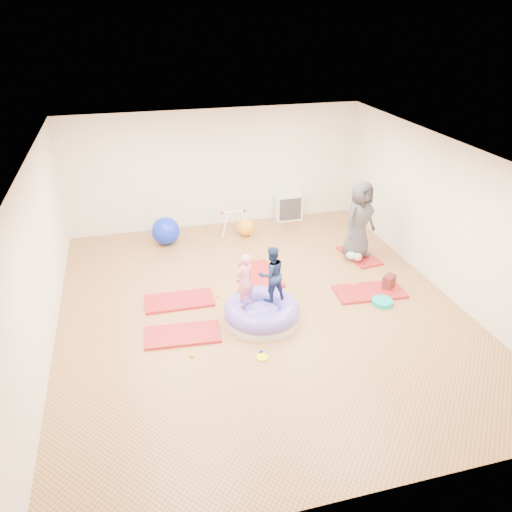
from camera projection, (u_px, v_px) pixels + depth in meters
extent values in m
cube|color=#B98343|center=(260.00, 308.00, 8.98)|extent=(7.00, 8.00, 0.01)
cube|color=white|center=(261.00, 155.00, 7.72)|extent=(7.00, 8.00, 0.01)
cube|color=white|center=(216.00, 169.00, 11.80)|extent=(7.00, 0.01, 2.80)
cube|color=white|center=(369.00, 402.00, 4.91)|extent=(7.00, 0.01, 2.80)
cube|color=white|center=(38.00, 262.00, 7.55)|extent=(0.01, 8.00, 2.80)
cube|color=white|center=(444.00, 217.00, 9.16)|extent=(0.01, 8.00, 2.80)
cube|color=#A9391D|center=(183.00, 335.00, 8.21)|extent=(1.27, 0.71, 0.05)
cube|color=#A9391D|center=(179.00, 301.00, 9.15)|extent=(1.25, 0.65, 0.05)
cube|color=#A9391D|center=(261.00, 275.00, 10.02)|extent=(0.67, 1.21, 0.05)
cube|color=#A9391D|center=(370.00, 292.00, 9.43)|extent=(1.34, 0.75, 0.05)
cube|color=#A9391D|center=(359.00, 256.00, 10.79)|extent=(0.66, 1.13, 0.04)
cylinder|color=silver|center=(262.00, 317.00, 8.60)|extent=(1.27, 1.27, 0.14)
torus|color=#695AC7|center=(262.00, 310.00, 8.54)|extent=(1.31, 1.31, 0.35)
ellipsoid|color=#695AC7|center=(262.00, 314.00, 8.58)|extent=(0.70, 0.70, 0.31)
imported|color=pink|center=(245.00, 278.00, 8.20)|extent=(0.42, 0.36, 0.97)
imported|color=navy|center=(271.00, 271.00, 8.37)|extent=(0.55, 0.47, 1.00)
imported|color=#3F3F43|center=(359.00, 220.00, 10.36)|extent=(0.97, 0.83, 1.68)
ellipsoid|color=#ADC7EE|center=(354.00, 255.00, 10.55)|extent=(0.37, 0.24, 0.21)
sphere|color=#CAA093|center=(358.00, 257.00, 10.39)|extent=(0.17, 0.17, 0.17)
sphere|color=#102AD6|center=(261.00, 352.00, 7.80)|extent=(0.07, 0.07, 0.07)
sphere|color=green|center=(255.00, 287.00, 9.59)|extent=(0.07, 0.07, 0.07)
sphere|color=red|center=(238.00, 281.00, 9.80)|extent=(0.07, 0.07, 0.07)
sphere|color=#FDFF07|center=(217.00, 295.00, 9.30)|extent=(0.07, 0.07, 0.07)
sphere|color=#FDFF07|center=(354.00, 285.00, 9.64)|extent=(0.07, 0.07, 0.07)
sphere|color=#FDFF07|center=(191.00, 355.00, 7.73)|extent=(0.07, 0.07, 0.07)
sphere|color=#102AD6|center=(166.00, 231.00, 11.24)|extent=(0.63, 0.63, 0.63)
sphere|color=orange|center=(246.00, 227.00, 11.70)|extent=(0.41, 0.41, 0.41)
cylinder|color=white|center=(225.00, 226.00, 11.52)|extent=(0.21, 0.21, 0.55)
cylinder|color=white|center=(221.00, 219.00, 11.93)|extent=(0.21, 0.21, 0.55)
cylinder|color=white|center=(246.00, 224.00, 11.64)|extent=(0.21, 0.21, 0.55)
cylinder|color=white|center=(242.00, 217.00, 12.05)|extent=(0.21, 0.21, 0.55)
cylinder|color=white|center=(233.00, 212.00, 11.68)|extent=(0.54, 0.03, 0.03)
sphere|color=red|center=(222.00, 213.00, 11.62)|extent=(0.06, 0.06, 0.06)
sphere|color=#102AD6|center=(244.00, 211.00, 11.74)|extent=(0.06, 0.06, 0.06)
cube|color=white|center=(288.00, 207.00, 12.52)|extent=(0.66, 0.32, 0.66)
cube|color=#3C393A|center=(290.00, 209.00, 12.39)|extent=(0.56, 0.02, 0.56)
cube|color=white|center=(289.00, 208.00, 12.48)|extent=(0.02, 0.22, 0.58)
cube|color=white|center=(289.00, 208.00, 12.48)|extent=(0.58, 0.22, 0.02)
cylinder|color=#0AB09D|center=(382.00, 302.00, 9.08)|extent=(0.38, 0.38, 0.08)
cube|color=maroon|center=(389.00, 283.00, 9.49)|extent=(0.31, 0.29, 0.30)
cylinder|color=#FDFF07|center=(262.00, 357.00, 7.70)|extent=(0.19, 0.19, 0.03)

